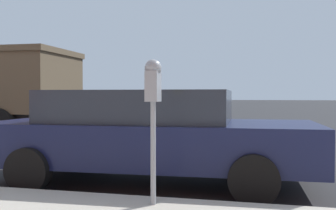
% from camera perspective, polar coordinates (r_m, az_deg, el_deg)
% --- Properties ---
extents(ground_plane, '(220.00, 220.00, 0.00)m').
position_cam_1_polar(ground_plane, '(7.19, -4.09, -9.51)').
color(ground_plane, '#2B2B2D').
extents(parking_meter, '(0.21, 0.19, 1.62)m').
position_cam_1_polar(parking_meter, '(4.36, -2.18, 1.66)').
color(parking_meter, gray).
rests_on(parking_meter, sidewalk).
extents(car_navy, '(2.30, 5.02, 1.44)m').
position_cam_1_polar(car_navy, '(6.13, -2.81, -4.13)').
color(car_navy, '#14193D').
rests_on(car_navy, ground_plane).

